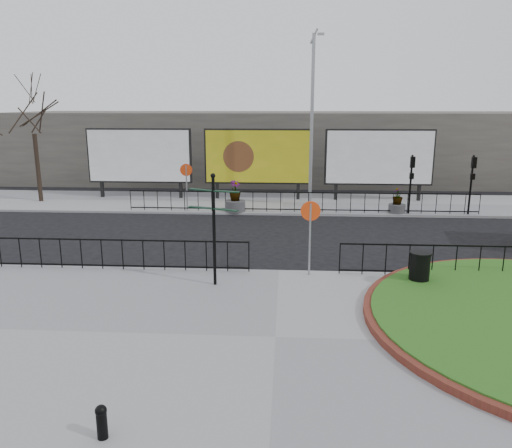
# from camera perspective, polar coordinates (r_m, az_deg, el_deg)

# --- Properties ---
(ground) EXTENTS (90.00, 90.00, 0.00)m
(ground) POSITION_cam_1_polar(r_m,az_deg,el_deg) (17.06, 2.63, -5.65)
(ground) COLOR black
(ground) RESTS_ON ground
(pavement_near) EXTENTS (30.00, 10.00, 0.12)m
(pavement_near) POSITION_cam_1_polar(r_m,az_deg,el_deg) (12.43, 2.22, -13.01)
(pavement_near) COLOR gray
(pavement_near) RESTS_ON ground
(pavement_far) EXTENTS (44.00, 6.00, 0.12)m
(pavement_far) POSITION_cam_1_polar(r_m,az_deg,el_deg) (28.65, 3.05, 2.40)
(pavement_far) COLOR gray
(pavement_far) RESTS_ON ground
(railing_near_left) EXTENTS (10.00, 0.10, 1.10)m
(railing_near_left) POSITION_cam_1_polar(r_m,az_deg,el_deg) (17.70, -17.21, -3.28)
(railing_near_left) COLOR black
(railing_near_left) RESTS_ON pavement_near
(railing_near_right) EXTENTS (9.00, 0.10, 1.10)m
(railing_near_right) POSITION_cam_1_polar(r_m,az_deg,el_deg) (17.72, 24.21, -3.87)
(railing_near_right) COLOR black
(railing_near_right) RESTS_ON pavement_near
(railing_far) EXTENTS (18.00, 0.10, 1.10)m
(railing_far) POSITION_cam_1_polar(r_m,az_deg,el_deg) (25.90, 5.22, 2.53)
(railing_far) COLOR black
(railing_far) RESTS_ON pavement_far
(speed_sign_far) EXTENTS (0.64, 0.07, 2.47)m
(speed_sign_far) POSITION_cam_1_polar(r_m,az_deg,el_deg) (26.30, -7.96, 5.38)
(speed_sign_far) COLOR gray
(speed_sign_far) RESTS_ON pavement_far
(speed_sign_near) EXTENTS (0.64, 0.07, 2.47)m
(speed_sign_near) POSITION_cam_1_polar(r_m,az_deg,el_deg) (16.16, 6.23, 0.26)
(speed_sign_near) COLOR gray
(speed_sign_near) RESTS_ON pavement_near
(billboard_left) EXTENTS (6.20, 0.31, 4.10)m
(billboard_left) POSITION_cam_1_polar(r_m,az_deg,el_deg) (30.51, -13.19, 7.57)
(billboard_left) COLOR black
(billboard_left) RESTS_ON pavement_far
(billboard_mid) EXTENTS (6.20, 0.31, 4.10)m
(billboard_mid) POSITION_cam_1_polar(r_m,az_deg,el_deg) (29.29, 0.17, 7.68)
(billboard_mid) COLOR black
(billboard_mid) RESTS_ON pavement_far
(billboard_right) EXTENTS (6.20, 0.31, 4.10)m
(billboard_right) POSITION_cam_1_polar(r_m,az_deg,el_deg) (29.71, 13.89, 7.38)
(billboard_right) COLOR black
(billboard_right) RESTS_ON pavement_far
(lamp_post) EXTENTS (0.74, 0.18, 9.23)m
(lamp_post) POSITION_cam_1_polar(r_m,az_deg,el_deg) (27.15, 6.41, 11.84)
(lamp_post) COLOR gray
(lamp_post) RESTS_ON pavement_far
(signal_pole_a) EXTENTS (0.22, 0.26, 3.00)m
(signal_pole_a) POSITION_cam_1_polar(r_m,az_deg,el_deg) (26.45, 17.34, 5.34)
(signal_pole_a) COLOR black
(signal_pole_a) RESTS_ON pavement_far
(signal_pole_b) EXTENTS (0.22, 0.26, 3.00)m
(signal_pole_b) POSITION_cam_1_polar(r_m,az_deg,el_deg) (27.31, 23.48, 5.07)
(signal_pole_b) COLOR black
(signal_pole_b) RESTS_ON pavement_far
(tree_left) EXTENTS (2.00, 2.00, 7.00)m
(tree_left) POSITION_cam_1_polar(r_m,az_deg,el_deg) (31.12, -23.94, 8.77)
(tree_left) COLOR #2D2119
(tree_left) RESTS_ON pavement_far
(building_backdrop) EXTENTS (40.00, 10.00, 5.00)m
(building_backdrop) POSITION_cam_1_polar(r_m,az_deg,el_deg) (38.24, 3.25, 8.91)
(building_backdrop) COLOR #5D5A52
(building_backdrop) RESTS_ON ground
(fingerpost_sign) EXTENTS (1.61, 0.75, 3.50)m
(fingerpost_sign) POSITION_cam_1_polar(r_m,az_deg,el_deg) (15.16, -4.84, 0.61)
(fingerpost_sign) COLOR black
(fingerpost_sign) RESTS_ON pavement_near
(bollard) EXTENTS (0.20, 0.20, 0.62)m
(bollard) POSITION_cam_1_polar(r_m,az_deg,el_deg) (9.35, -17.23, -20.63)
(bollard) COLOR black
(bollard) RESTS_ON pavement_near
(litter_bin) EXTENTS (0.66, 0.66, 1.09)m
(litter_bin) POSITION_cam_1_polar(r_m,az_deg,el_deg) (16.19, 18.18, -4.91)
(litter_bin) COLOR black
(litter_bin) RESTS_ON pavement_near
(planter_a) EXTENTS (1.07, 1.07, 1.62)m
(planter_a) POSITION_cam_1_polar(r_m,az_deg,el_deg) (26.12, -2.41, 2.72)
(planter_a) COLOR #4C4C4F
(planter_a) RESTS_ON pavement_far
(planter_c) EXTENTS (0.86, 0.86, 1.36)m
(planter_c) POSITION_cam_1_polar(r_m,az_deg,el_deg) (26.71, 15.83, 2.32)
(planter_c) COLOR #4C4C4F
(planter_c) RESTS_ON pavement_far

